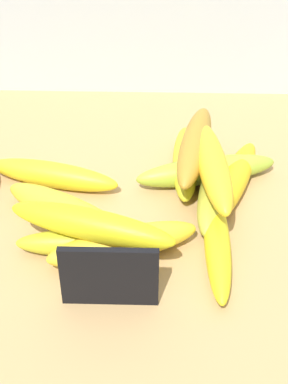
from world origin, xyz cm
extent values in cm
cube|color=tan|center=(0.00, 0.00, 1.50)|extent=(110.00, 76.00, 3.00)
cube|color=black|center=(-4.37, -10.30, 7.20)|extent=(11.00, 0.80, 8.40)
cube|color=olive|center=(-4.37, -9.50, 3.30)|extent=(9.90, 1.20, 0.60)
ellipsoid|color=#96B433|center=(7.76, 12.47, 4.99)|extent=(20.78, 8.72, 3.98)
ellipsoid|color=yellow|center=(11.47, 10.32, 4.87)|extent=(10.45, 19.34, 3.74)
ellipsoid|color=gold|center=(4.85, 14.65, 4.86)|extent=(4.24, 17.73, 3.71)
ellipsoid|color=yellow|center=(-10.76, 2.86, 5.16)|extent=(19.07, 13.60, 4.32)
ellipsoid|color=gold|center=(8.50, 7.52, 4.98)|extent=(6.93, 17.89, 3.96)
ellipsoid|color=yellow|center=(-3.27, -2.83, 5.10)|extent=(19.43, 10.18, 4.20)
ellipsoid|color=gold|center=(-8.19, -2.43, 4.71)|extent=(16.96, 3.97, 3.42)
ellipsoid|color=yellow|center=(-13.96, 11.14, 4.85)|extent=(19.57, 8.07, 3.69)
ellipsoid|color=yellow|center=(8.35, -1.94, 4.62)|extent=(3.40, 19.95, 3.23)
ellipsoid|color=yellow|center=(8.09, 8.45, 8.95)|extent=(6.13, 20.67, 3.97)
ellipsoid|color=yellow|center=(-6.99, -3.08, 8.38)|extent=(21.19, 9.56, 3.93)
ellipsoid|color=#A97C27|center=(5.96, 13.32, 8.68)|extent=(7.47, 19.87, 3.93)
camera|label=1|loc=(0.68, -55.98, 56.57)|focal=56.31mm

